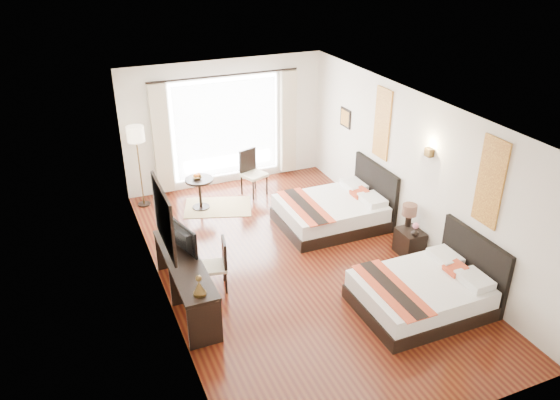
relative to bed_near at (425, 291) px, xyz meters
name	(u,v)px	position (x,y,z in m)	size (l,w,h in m)	color
floor	(295,264)	(-1.33, 1.85, -0.29)	(4.50, 7.50, 0.01)	#3C110A
ceiling	(297,109)	(-1.33, 1.85, 2.51)	(4.50, 7.50, 0.02)	white
wall_headboard	(412,170)	(0.91, 1.85, 1.12)	(0.01, 7.50, 2.80)	silver
wall_desk	(158,217)	(-3.58, 1.85, 1.12)	(0.01, 7.50, 2.80)	silver
wall_window	(226,124)	(-1.33, 5.59, 1.12)	(4.50, 0.01, 2.80)	silver
wall_entry	(443,333)	(-1.33, -1.90, 1.12)	(4.50, 0.01, 2.80)	silver
window_glass	(226,128)	(-1.33, 5.58, 1.02)	(2.40, 0.02, 2.20)	white
sheer_curtain	(227,129)	(-1.33, 5.52, 1.02)	(2.30, 0.02, 2.10)	white
drape_left	(161,139)	(-2.78, 5.48, 1.00)	(0.35, 0.14, 2.35)	#BBAD91
drape_right	(288,122)	(0.12, 5.48, 1.00)	(0.35, 0.14, 2.35)	#BBAD91
art_panel_near	(490,182)	(0.90, 0.00, 1.67)	(0.03, 0.50, 1.35)	maroon
art_panel_far	(382,124)	(0.90, 2.87, 1.67)	(0.03, 0.50, 1.35)	maroon
wall_sconce	(429,152)	(0.86, 1.38, 1.64)	(0.10, 0.14, 0.14)	#4E3B1C
mirror_frame	(164,217)	(-3.55, 1.53, 1.27)	(0.04, 1.25, 0.95)	black
mirror_glass	(165,217)	(-3.53, 1.53, 1.27)	(0.01, 1.12, 0.82)	white
bed_near	(425,291)	(0.00, 0.00, 0.00)	(1.94, 1.51, 1.09)	black
bed_far	(335,211)	(-0.03, 2.87, 0.01)	(2.00, 1.56, 1.12)	black
nightstand	(410,242)	(0.69, 1.38, -0.05)	(0.39, 0.48, 0.46)	black
table_lamp	(409,212)	(0.70, 1.51, 0.50)	(0.26, 0.26, 0.41)	black
vase	(415,230)	(0.65, 1.22, 0.29)	(0.13, 0.13, 0.14)	black
console_desk	(186,282)	(-3.32, 1.53, 0.09)	(0.50, 2.20, 0.76)	black
television	(179,239)	(-3.30, 1.84, 0.69)	(0.76, 0.10, 0.44)	black
bronze_figurine	(199,286)	(-3.32, 0.63, 0.61)	(0.18, 0.18, 0.27)	#4E3B1C
desk_chair	(215,274)	(-2.80, 1.72, -0.02)	(0.48, 0.48, 0.88)	beige
floor_lamp	(136,139)	(-3.33, 5.16, 1.18)	(0.35, 0.35, 1.73)	black
side_table	(200,194)	(-2.26, 4.56, 0.05)	(0.58, 0.58, 0.67)	black
fruit_bowl	(197,178)	(-2.30, 4.58, 0.41)	(0.20, 0.20, 0.05)	#462B19
window_chair	(254,181)	(-1.01, 4.77, 0.02)	(0.59, 0.59, 0.99)	beige
jute_rug	(218,207)	(-1.93, 4.45, -0.28)	(1.37, 0.93, 0.01)	tan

